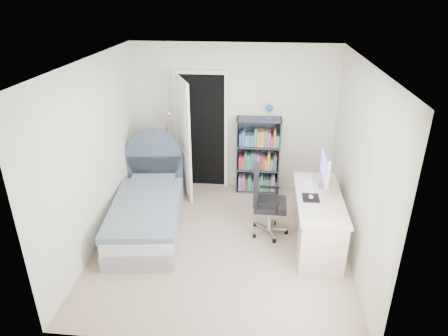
# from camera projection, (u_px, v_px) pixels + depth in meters

# --- Properties ---
(room_shell) EXTENTS (3.50, 3.70, 2.60)m
(room_shell) POSITION_uv_depth(u_px,v_px,m) (222.00, 161.00, 5.12)
(room_shell) COLOR gray
(room_shell) RESTS_ON ground
(door) EXTENTS (0.92, 0.77, 2.06)m
(door) POSITION_uv_depth(u_px,v_px,m) (190.00, 135.00, 6.67)
(door) COLOR black
(door) RESTS_ON ground
(bed) EXTENTS (1.18, 2.11, 1.24)m
(bed) POSITION_uv_depth(u_px,v_px,m) (148.00, 211.00, 5.89)
(bed) COLOR gray
(bed) RESTS_ON ground
(nightstand) EXTENTS (0.37, 0.37, 0.55)m
(nightstand) POSITION_uv_depth(u_px,v_px,m) (160.00, 168.00, 7.06)
(nightstand) COLOR tan
(nightstand) RESTS_ON ground
(floor_lamp) EXTENTS (0.21, 0.21, 1.46)m
(floor_lamp) POSITION_uv_depth(u_px,v_px,m) (170.00, 160.00, 6.80)
(floor_lamp) COLOR silver
(floor_lamp) RESTS_ON ground
(bookcase) EXTENTS (0.74, 0.32, 1.56)m
(bookcase) POSITION_uv_depth(u_px,v_px,m) (258.00, 159.00, 6.83)
(bookcase) COLOR #333746
(bookcase) RESTS_ON ground
(desk) EXTENTS (0.61, 1.52, 1.25)m
(desk) POSITION_uv_depth(u_px,v_px,m) (317.00, 218.00, 5.47)
(desk) COLOR beige
(desk) RESTS_ON ground
(office_chair) EXTENTS (0.52, 0.54, 1.03)m
(office_chair) POSITION_uv_depth(u_px,v_px,m) (265.00, 198.00, 5.64)
(office_chair) COLOR silver
(office_chair) RESTS_ON ground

